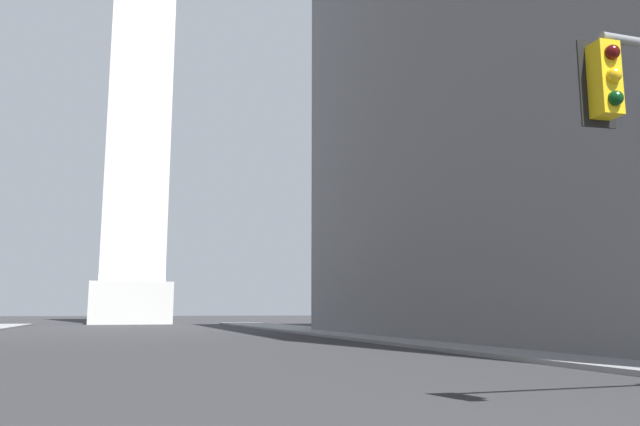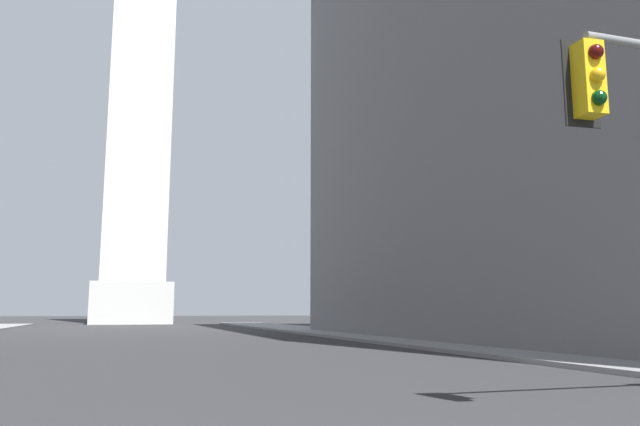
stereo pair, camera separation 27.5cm
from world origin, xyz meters
TOP-DOWN VIEW (x-y plane):
  - sidewalk_right at (12.58, 28.02)m, footprint 5.00×93.40m
  - obelisk at (0.00, 77.83)m, footprint 9.20×9.20m

SIDE VIEW (x-z plane):
  - sidewalk_right at x=12.58m, z-range 0.00..0.15m
  - obelisk at x=0.00m, z-range -1.23..77.80m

